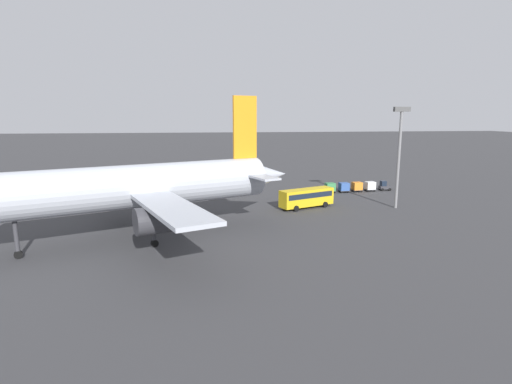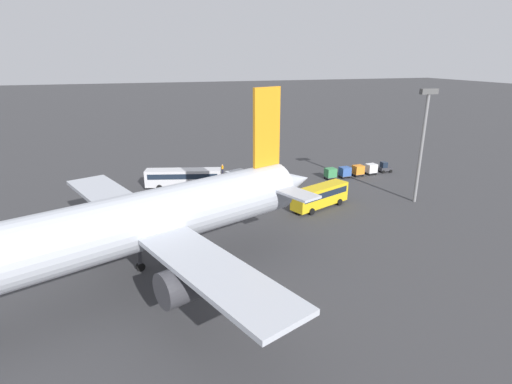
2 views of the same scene
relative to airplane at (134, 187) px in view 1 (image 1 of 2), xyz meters
The scene contains 11 objects.
ground_plane 41.12m from the airplane, 111.67° to the right, with size 600.00×600.00×0.00m, color #38383A.
airplane is the anchor object (origin of this frame).
shuttle_bus_near 32.52m from the airplane, 105.05° to the right, with size 13.13×5.90×3.30m.
shuttle_bus_far 31.00m from the airplane, 150.38° to the right, with size 10.27×6.10×3.35m.
baggage_tug 56.05m from the airplane, 148.67° to the right, with size 2.40×1.63×2.10m.
worker_person 42.06m from the airplane, 113.91° to the right, with size 0.38×0.38×1.74m.
cargo_cart_white 52.80m from the airplane, 147.23° to the right, with size 2.14×1.85×2.06m.
cargo_cart_orange 50.21m from the airplane, 145.55° to the right, with size 2.14×1.85×2.06m.
cargo_cart_blue 47.62m from the airplane, 143.79° to the right, with size 2.14×1.85×2.06m.
cargo_cart_green 45.29m from the airplane, 141.47° to the right, with size 2.14×1.85×2.06m.
light_pole 44.18m from the airplane, 162.86° to the right, with size 2.80×0.70×17.34m.
Camera 1 is at (6.58, 88.74, 15.89)m, focal length 28.00 mm.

